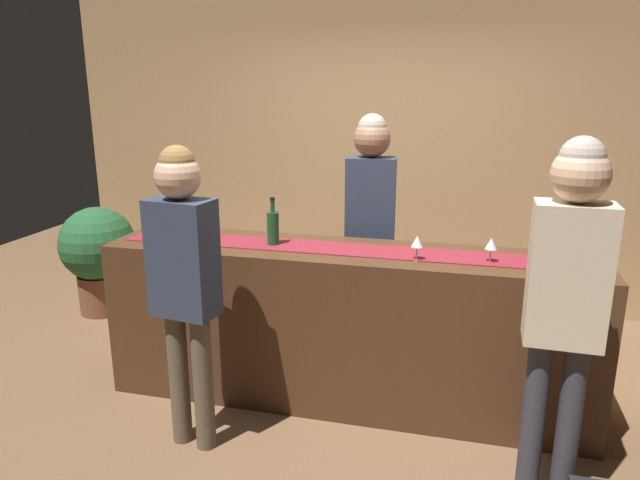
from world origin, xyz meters
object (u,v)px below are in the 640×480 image
(customer_browsing, at_px, (184,269))
(customer_sipping, at_px, (567,285))
(wine_bottle_clear, at_px, (173,221))
(wine_bottle_green, at_px, (273,227))
(wine_glass_mid_counter, at_px, (491,244))
(bartender, at_px, (370,212))
(potted_plant_tall, at_px, (98,252))
(wine_glass_near_customer, at_px, (417,242))

(customer_browsing, bearing_deg, customer_sipping, 9.46)
(wine_bottle_clear, height_order, customer_sipping, customer_sipping)
(wine_bottle_green, distance_m, wine_glass_mid_counter, 1.30)
(wine_bottle_green, xyz_separation_m, customer_browsing, (-0.26, -0.68, -0.08))
(bartender, height_order, potted_plant_tall, bartender)
(potted_plant_tall, bearing_deg, customer_browsing, -43.74)
(bartender, relative_size, customer_browsing, 1.06)
(wine_bottle_clear, relative_size, wine_glass_near_customer, 2.10)
(customer_sipping, relative_size, customer_browsing, 1.05)
(customer_sipping, bearing_deg, wine_bottle_green, 159.77)
(wine_bottle_green, distance_m, customer_sipping, 1.74)
(wine_bottle_green, height_order, bartender, bartender)
(customer_sipping, bearing_deg, wine_glass_near_customer, 144.48)
(wine_bottle_clear, bearing_deg, potted_plant_tall, 143.51)
(wine_glass_mid_counter, bearing_deg, customer_browsing, -158.09)
(wine_bottle_clear, height_order, wine_glass_mid_counter, wine_bottle_clear)
(customer_sipping, distance_m, customer_browsing, 1.88)
(wine_bottle_green, height_order, customer_sipping, customer_sipping)
(wine_bottle_clear, distance_m, potted_plant_tall, 1.67)
(customer_sipping, bearing_deg, potted_plant_tall, 157.80)
(wine_bottle_clear, height_order, wine_glass_near_customer, wine_bottle_clear)
(bartender, bearing_deg, wine_glass_near_customer, 113.38)
(wine_bottle_clear, bearing_deg, wine_glass_near_customer, -3.66)
(potted_plant_tall, bearing_deg, wine_bottle_green, -25.50)
(wine_bottle_green, relative_size, customer_browsing, 0.18)
(wine_bottle_green, distance_m, customer_browsing, 0.73)
(wine_bottle_clear, bearing_deg, customer_sipping, -15.68)
(wine_glass_near_customer, bearing_deg, customer_sipping, -37.22)
(wine_bottle_clear, distance_m, customer_browsing, 0.80)
(wine_bottle_clear, relative_size, bartender, 0.17)
(wine_bottle_green, height_order, customer_browsing, customer_browsing)
(customer_browsing, distance_m, potted_plant_tall, 2.37)
(wine_glass_near_customer, height_order, bartender, bartender)
(wine_glass_mid_counter, bearing_deg, wine_bottle_green, 177.83)
(wine_bottle_green, xyz_separation_m, bartender, (0.51, 0.59, 0.00))
(wine_glass_mid_counter, distance_m, customer_browsing, 1.69)
(wine_glass_near_customer, height_order, potted_plant_tall, wine_glass_near_customer)
(customer_sipping, xyz_separation_m, potted_plant_tall, (-3.55, 1.58, -0.55))
(wine_bottle_clear, relative_size, customer_browsing, 0.18)
(wine_bottle_green, relative_size, wine_bottle_clear, 1.00)
(wine_bottle_green, xyz_separation_m, potted_plant_tall, (-1.94, 0.93, -0.57))
(wine_glass_near_customer, distance_m, wine_glass_mid_counter, 0.41)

